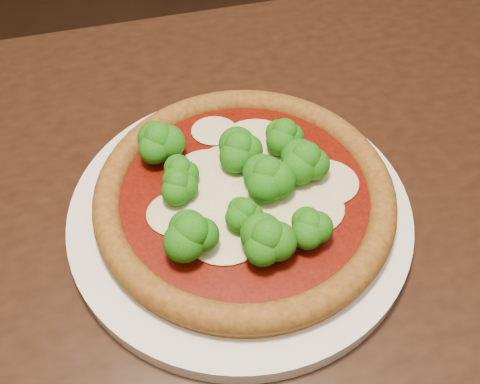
{
  "coord_description": "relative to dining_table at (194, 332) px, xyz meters",
  "views": [
    {
      "loc": [
        -0.19,
        -0.07,
        1.17
      ],
      "look_at": [
        -0.2,
        0.24,
        0.79
      ],
      "focal_mm": 40.0,
      "sensor_mm": 36.0,
      "label": 1
    }
  ],
  "objects": [
    {
      "name": "dining_table",
      "position": [
        0.0,
        0.0,
        0.0
      ],
      "size": [
        1.48,
        1.18,
        0.75
      ],
      "rotation": [
        0.0,
        0.0,
        0.29
      ],
      "color": "black",
      "rests_on": "floor"
    },
    {
      "name": "plate",
      "position": [
        0.04,
        0.08,
        0.1
      ],
      "size": [
        0.32,
        0.32,
        0.02
      ],
      "primitive_type": "cylinder",
      "color": "white",
      "rests_on": "dining_table"
    },
    {
      "name": "pizza",
      "position": [
        0.05,
        0.08,
        0.13
      ],
      "size": [
        0.28,
        0.28,
        0.06
      ],
      "rotation": [
        0.0,
        0.0,
        0.18
      ],
      "color": "brown",
      "rests_on": "plate"
    }
  ]
}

